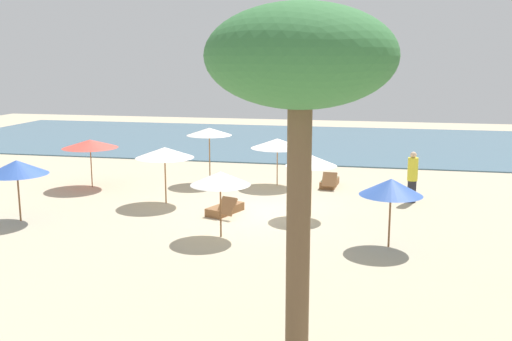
# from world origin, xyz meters

# --- Properties ---
(ground_plane) EXTENTS (60.00, 60.00, 0.00)m
(ground_plane) POSITION_xyz_m (0.00, 0.00, 0.00)
(ground_plane) COLOR #BCAD8E
(ocean_water) EXTENTS (48.00, 16.00, 0.06)m
(ocean_water) POSITION_xyz_m (0.00, 17.00, 0.03)
(ocean_water) COLOR #476B7F
(ocean_water) RESTS_ON ground_plane
(umbrella_0) EXTENTS (1.71, 1.71, 2.07)m
(umbrella_0) POSITION_xyz_m (1.42, -0.23, 1.89)
(umbrella_0) COLOR olive
(umbrella_0) RESTS_ON ground_plane
(umbrella_1) EXTENTS (1.77, 1.77, 1.97)m
(umbrella_1) POSITION_xyz_m (-0.91, -3.07, 1.77)
(umbrella_1) COLOR brown
(umbrella_1) RESTS_ON ground_plane
(umbrella_2) EXTENTS (2.19, 2.19, 1.96)m
(umbrella_2) POSITION_xyz_m (-0.49, 4.29, 1.76)
(umbrella_2) COLOR olive
(umbrella_2) RESTS_ON ground_plane
(umbrella_3) EXTENTS (1.90, 1.90, 2.34)m
(umbrella_3) POSITION_xyz_m (-3.36, 4.23, 2.17)
(umbrella_3) COLOR olive
(umbrella_3) RESTS_ON ground_plane
(umbrella_4) EXTENTS (1.97, 1.97, 2.00)m
(umbrella_4) POSITION_xyz_m (-7.75, -2.75, 1.77)
(umbrella_4) COLOR brown
(umbrella_4) RESTS_ON ground_plane
(umbrella_5) EXTENTS (1.75, 1.75, 1.96)m
(umbrella_5) POSITION_xyz_m (3.95, -3.03, 1.72)
(umbrella_5) COLOR brown
(umbrella_5) RESTS_ON ground_plane
(umbrella_6) EXTENTS (2.11, 2.11, 2.06)m
(umbrella_6) POSITION_xyz_m (-3.94, 0.46, 1.87)
(umbrella_6) COLOR olive
(umbrella_6) RESTS_ON ground_plane
(umbrella_7) EXTENTS (2.24, 2.24, 1.96)m
(umbrella_7) POSITION_xyz_m (-7.86, 2.42, 1.79)
(umbrella_7) COLOR olive
(umbrella_7) RESTS_ON ground_plane
(lounger_1) EXTENTS (1.14, 1.77, 0.71)m
(lounger_1) POSITION_xyz_m (-1.44, -0.55, 0.17)
(lounger_1) COLOR brown
(lounger_1) RESTS_ON ground_plane
(lounger_2) EXTENTS (0.71, 1.72, 0.69)m
(lounger_2) POSITION_xyz_m (1.66, 4.48, 0.18)
(lounger_2) COLOR brown
(lounger_2) RESTS_ON ground_plane
(person_0) EXTENTS (0.52, 0.52, 1.88)m
(person_0) POSITION_xyz_m (4.83, 2.44, 0.95)
(person_0) COLOR #26262D
(person_0) RESTS_ON ground_plane
(palm_2) EXTENTS (3.10, 3.10, 6.13)m
(palm_2) POSITION_xyz_m (2.29, -9.82, 5.14)
(palm_2) COLOR brown
(palm_2) RESTS_ON ground_plane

